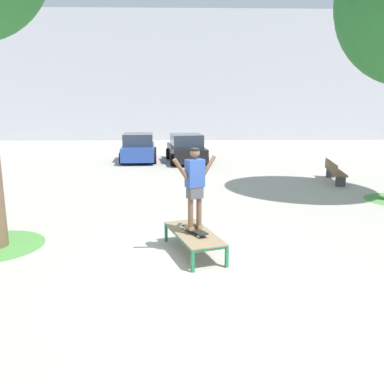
{
  "coord_description": "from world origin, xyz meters",
  "views": [
    {
      "loc": [
        -0.29,
        -7.78,
        3.13
      ],
      "look_at": [
        -0.05,
        1.8,
        1.0
      ],
      "focal_mm": 37.72,
      "sensor_mm": 36.0,
      "label": 1
    }
  ],
  "objects": [
    {
      "name": "skate_box",
      "position": [
        -0.05,
        0.3,
        0.41
      ],
      "size": [
        1.31,
        2.04,
        0.46
      ],
      "color": "#237A4C",
      "rests_on": "ground"
    },
    {
      "name": "car_blue",
      "position": [
        -2.66,
        14.38,
        0.69
      ],
      "size": [
        2.12,
        4.3,
        1.5
      ],
      "color": "#28479E",
      "rests_on": "ground"
    },
    {
      "name": "skateboard",
      "position": [
        -0.03,
        0.25,
        0.54
      ],
      "size": [
        0.56,
        0.8,
        0.09
      ],
      "color": "black",
      "rests_on": "skate_box"
    },
    {
      "name": "car_black",
      "position": [
        -0.06,
        13.84,
        0.69
      ],
      "size": [
        2.29,
        4.37,
        1.5
      ],
      "color": "black",
      "rests_on": "ground"
    },
    {
      "name": "skater",
      "position": [
        -0.03,
        0.25,
        1.53
      ],
      "size": [
        0.91,
        0.55,
        1.69
      ],
      "color": "brown",
      "rests_on": "skateboard"
    },
    {
      "name": "building_facade",
      "position": [
        0.41,
        28.45,
        5.22
      ],
      "size": [
        37.97,
        4.0,
        10.45
      ],
      "primitive_type": "cube",
      "color": "silver",
      "rests_on": "ground"
    },
    {
      "name": "park_bench",
      "position": [
        5.85,
        8.08,
        0.45
      ],
      "size": [
        0.83,
        2.44,
        0.83
      ],
      "color": "brown",
      "rests_on": "ground"
    },
    {
      "name": "ground_plane",
      "position": [
        0.0,
        0.0,
        0.0
      ],
      "size": [
        120.0,
        120.0,
        0.0
      ],
      "primitive_type": "plane",
      "color": "#B2AA9E"
    }
  ]
}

